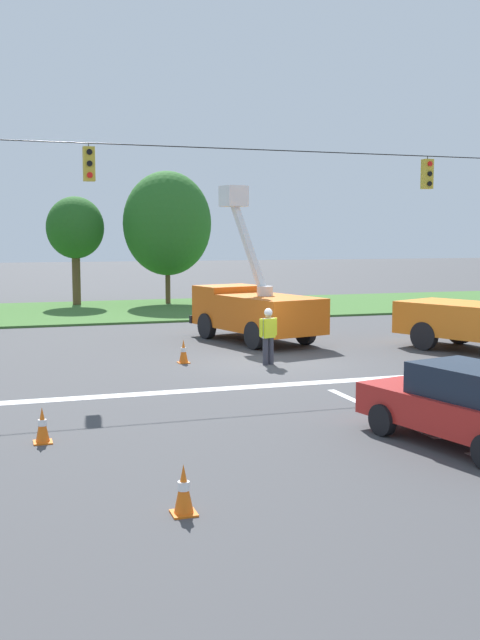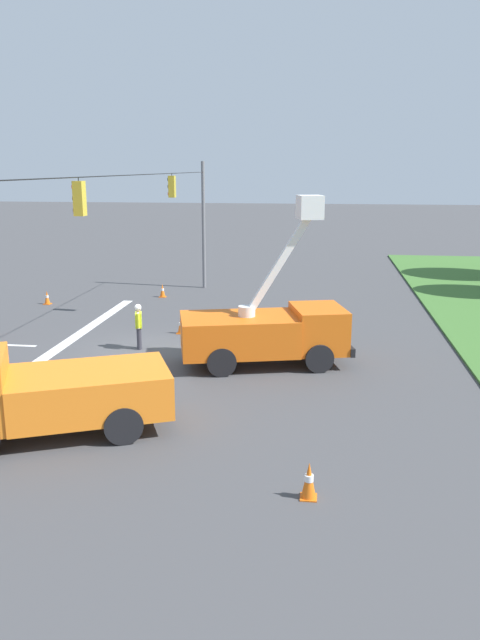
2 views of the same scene
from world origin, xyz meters
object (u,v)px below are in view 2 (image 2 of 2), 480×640
object	(u,v)px
utility_truck_bucket_lift	(267,329)
traffic_cone_mid_left	(162,291)
road_worker	(139,324)
traffic_cone_lane_edge_b	(309,480)
traffic_cone_near_bucket	(47,298)
utility_truck_support_near	(44,393)
traffic_cone_lane_edge_a	(181,325)

from	to	relation	value
utility_truck_bucket_lift	traffic_cone_mid_left	size ratio (longest dim) A/B	8.66
utility_truck_bucket_lift	road_worker	distance (m)	5.26
traffic_cone_lane_edge_b	traffic_cone_near_bucket	bearing A→B (deg)	-142.01
road_worker	traffic_cone_lane_edge_b	distance (m)	12.51
traffic_cone_near_bucket	traffic_cone_lane_edge_b	xyz separation A→B (m)	(17.72, 13.84, 0.07)
utility_truck_bucket_lift	traffic_cone_lane_edge_b	distance (m)	9.38
utility_truck_bucket_lift	traffic_cone_mid_left	bearing A→B (deg)	-148.90
road_worker	traffic_cone_lane_edge_b	size ratio (longest dim) A/B	2.14
utility_truck_bucket_lift	utility_truck_support_near	xyz separation A→B (m)	(6.79, -5.24, -0.13)
traffic_cone_near_bucket	road_worker	bearing A→B (deg)	44.16
traffic_cone_near_bucket	traffic_cone_lane_edge_a	xyz separation A→B (m)	(4.80, 8.13, 0.02)
traffic_cone_mid_left	traffic_cone_lane_edge_b	bearing A→B (deg)	22.52
utility_truck_bucket_lift	traffic_cone_near_bucket	size ratio (longest dim) A/B	8.98
traffic_cone_lane_edge_a	utility_truck_bucket_lift	bearing A→B (deg)	46.86
traffic_cone_mid_left	traffic_cone_near_bucket	bearing A→B (deg)	-65.07
utility_truck_bucket_lift	road_worker	size ratio (longest dim) A/B	3.58
utility_truck_bucket_lift	utility_truck_support_near	size ratio (longest dim) A/B	0.97
utility_truck_bucket_lift	utility_truck_support_near	world-z (taller)	utility_truck_bucket_lift
utility_truck_support_near	road_worker	bearing A→B (deg)	178.94
road_worker	traffic_cone_lane_edge_a	bearing A→B (deg)	155.71
traffic_cone_lane_edge_a	traffic_cone_lane_edge_b	distance (m)	14.12
utility_truck_support_near	traffic_cone_lane_edge_b	world-z (taller)	utility_truck_support_near
utility_truck_support_near	traffic_cone_lane_edge_a	distance (m)	10.63
traffic_cone_near_bucket	traffic_cone_mid_left	bearing A→B (deg)	114.93
utility_truck_bucket_lift	traffic_cone_lane_edge_a	bearing A→B (deg)	-133.14
traffic_cone_lane_edge_b	utility_truck_bucket_lift	bearing A→B (deg)	-169.41
utility_truck_bucket_lift	traffic_cone_lane_edge_b	world-z (taller)	utility_truck_bucket_lift
traffic_cone_mid_left	traffic_cone_near_bucket	distance (m)	6.00
utility_truck_support_near	traffic_cone_near_bucket	world-z (taller)	utility_truck_support_near
traffic_cone_near_bucket	utility_truck_support_near	bearing A→B (deg)	24.18
traffic_cone_near_bucket	traffic_cone_lane_edge_b	distance (m)	22.48
traffic_cone_mid_left	utility_truck_bucket_lift	bearing A→B (deg)	31.10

